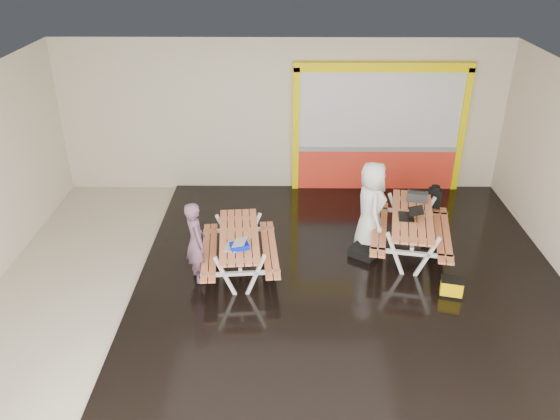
{
  "coord_description": "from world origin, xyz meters",
  "views": [
    {
      "loc": [
        0.09,
        -8.12,
        5.68
      ],
      "look_at": [
        0.0,
        0.9,
        1.0
      ],
      "focal_mm": 35.85,
      "sensor_mm": 36.0,
      "label": 1
    }
  ],
  "objects_px": {
    "picnic_table_left": "(239,244)",
    "dark_case": "(363,252)",
    "person_left": "(196,242)",
    "blue_pouch": "(239,246)",
    "person_right": "(371,207)",
    "laptop_left": "(235,245)",
    "toolbox": "(417,196)",
    "backpack": "(434,197)",
    "picnic_table_right": "(411,224)",
    "laptop_right": "(410,214)",
    "fluke_bag": "(452,287)"
  },
  "relations": [
    {
      "from": "picnic_table_left",
      "to": "dark_case",
      "type": "xyz_separation_m",
      "value": [
        2.29,
        0.49,
        -0.46
      ]
    },
    {
      "from": "person_left",
      "to": "blue_pouch",
      "type": "distance_m",
      "value": 0.77
    },
    {
      "from": "person_right",
      "to": "laptop_left",
      "type": "xyz_separation_m",
      "value": [
        -2.47,
        -1.33,
        -0.05
      ]
    },
    {
      "from": "toolbox",
      "to": "backpack",
      "type": "height_order",
      "value": "toolbox"
    },
    {
      "from": "picnic_table_left",
      "to": "laptop_left",
      "type": "bearing_deg",
      "value": -94.82
    },
    {
      "from": "picnic_table_left",
      "to": "backpack",
      "type": "relative_size",
      "value": 4.57
    },
    {
      "from": "picnic_table_left",
      "to": "toolbox",
      "type": "relative_size",
      "value": 4.8
    },
    {
      "from": "picnic_table_right",
      "to": "dark_case",
      "type": "distance_m",
      "value": 1.03
    },
    {
      "from": "person_left",
      "to": "backpack",
      "type": "relative_size",
      "value": 3.27
    },
    {
      "from": "picnic_table_left",
      "to": "laptop_right",
      "type": "distance_m",
      "value": 3.16
    },
    {
      "from": "person_right",
      "to": "toolbox",
      "type": "distance_m",
      "value": 1.01
    },
    {
      "from": "dark_case",
      "to": "backpack",
      "type": "bearing_deg",
      "value": 35.59
    },
    {
      "from": "person_right",
      "to": "picnic_table_left",
      "type": "bearing_deg",
      "value": 106.95
    },
    {
      "from": "picnic_table_right",
      "to": "person_right",
      "type": "relative_size",
      "value": 1.3
    },
    {
      "from": "picnic_table_right",
      "to": "laptop_right",
      "type": "distance_m",
      "value": 0.29
    },
    {
      "from": "picnic_table_left",
      "to": "person_right",
      "type": "distance_m",
      "value": 2.6
    },
    {
      "from": "person_right",
      "to": "laptop_right",
      "type": "height_order",
      "value": "person_right"
    },
    {
      "from": "laptop_right",
      "to": "dark_case",
      "type": "xyz_separation_m",
      "value": [
        -0.8,
        -0.07,
        -0.76
      ]
    },
    {
      "from": "toolbox",
      "to": "person_right",
      "type": "bearing_deg",
      "value": -159.1
    },
    {
      "from": "laptop_left",
      "to": "toolbox",
      "type": "distance_m",
      "value": 3.81
    },
    {
      "from": "laptop_left",
      "to": "toolbox",
      "type": "relative_size",
      "value": 0.95
    },
    {
      "from": "picnic_table_right",
      "to": "toolbox",
      "type": "distance_m",
      "value": 0.69
    },
    {
      "from": "toolbox",
      "to": "dark_case",
      "type": "bearing_deg",
      "value": -144.87
    },
    {
      "from": "laptop_left",
      "to": "backpack",
      "type": "xyz_separation_m",
      "value": [
        3.84,
        2.01,
        -0.05
      ]
    },
    {
      "from": "picnic_table_right",
      "to": "person_right",
      "type": "bearing_deg",
      "value": 162.57
    },
    {
      "from": "laptop_left",
      "to": "dark_case",
      "type": "xyz_separation_m",
      "value": [
        2.33,
        0.93,
        -0.69
      ]
    },
    {
      "from": "person_left",
      "to": "laptop_right",
      "type": "bearing_deg",
      "value": -102.03
    },
    {
      "from": "picnic_table_right",
      "to": "blue_pouch",
      "type": "height_order",
      "value": "same"
    },
    {
      "from": "backpack",
      "to": "person_left",
      "type": "bearing_deg",
      "value": -157.34
    },
    {
      "from": "laptop_right",
      "to": "person_left",
      "type": "bearing_deg",
      "value": -167.1
    },
    {
      "from": "picnic_table_right",
      "to": "blue_pouch",
      "type": "bearing_deg",
      "value": -160.33
    },
    {
      "from": "picnic_table_left",
      "to": "dark_case",
      "type": "bearing_deg",
      "value": 12.18
    },
    {
      "from": "person_left",
      "to": "laptop_right",
      "type": "relative_size",
      "value": 3.1
    },
    {
      "from": "dark_case",
      "to": "person_right",
      "type": "bearing_deg",
      "value": 70.93
    },
    {
      "from": "blue_pouch",
      "to": "fluke_bag",
      "type": "xyz_separation_m",
      "value": [
        3.57,
        -0.29,
        -0.62
      ]
    },
    {
      "from": "picnic_table_left",
      "to": "fluke_bag",
      "type": "relative_size",
      "value": 4.82
    },
    {
      "from": "dark_case",
      "to": "picnic_table_left",
      "type": "bearing_deg",
      "value": -167.82
    },
    {
      "from": "person_right",
      "to": "dark_case",
      "type": "height_order",
      "value": "person_right"
    },
    {
      "from": "person_left",
      "to": "dark_case",
      "type": "height_order",
      "value": "person_left"
    },
    {
      "from": "dark_case",
      "to": "picnic_table_right",
      "type": "bearing_deg",
      "value": 10.77
    },
    {
      "from": "backpack",
      "to": "fluke_bag",
      "type": "distance_m",
      "value": 2.4
    },
    {
      "from": "blue_pouch",
      "to": "backpack",
      "type": "relative_size",
      "value": 0.67
    },
    {
      "from": "picnic_table_right",
      "to": "backpack",
      "type": "relative_size",
      "value": 5.19
    },
    {
      "from": "picnic_table_right",
      "to": "backpack",
      "type": "xyz_separation_m",
      "value": [
        0.63,
        0.91,
        0.13
      ]
    },
    {
      "from": "fluke_bag",
      "to": "picnic_table_right",
      "type": "bearing_deg",
      "value": 107.36
    },
    {
      "from": "dark_case",
      "to": "person_left",
      "type": "bearing_deg",
      "value": -165.03
    },
    {
      "from": "picnic_table_right",
      "to": "laptop_left",
      "type": "bearing_deg",
      "value": -161.12
    },
    {
      "from": "person_right",
      "to": "fluke_bag",
      "type": "distance_m",
      "value": 2.13
    },
    {
      "from": "picnic_table_right",
      "to": "backpack",
      "type": "height_order",
      "value": "backpack"
    },
    {
      "from": "person_right",
      "to": "dark_case",
      "type": "distance_m",
      "value": 0.86
    }
  ]
}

